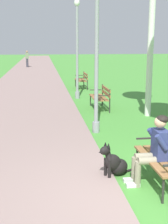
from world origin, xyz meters
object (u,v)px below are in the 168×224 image
object	(u,v)px
dog_black	(115,163)
lamp_post_near	(97,53)
pedestrian_distant	(27,59)
park_bench_near	(165,156)
park_bench_far	(82,79)
lamp_post_mid	(77,48)
park_bench_mid	(101,96)
person_seated_on_near_bench	(154,147)

from	to	relation	value
dog_black	lamp_post_near	xyz separation A→B (m)	(0.15, 2.95, 1.94)
lamp_post_near	pedestrian_distant	distance (m)	23.45
park_bench_near	park_bench_far	xyz separation A→B (m)	(0.04, 11.91, 0.00)
lamp_post_mid	park_bench_mid	bearing A→B (deg)	-75.27
park_bench_mid	park_bench_far	world-z (taller)	same
park_bench_mid	park_bench_far	distance (m)	5.53
lamp_post_mid	lamp_post_near	bearing A→B (deg)	-90.93
person_seated_on_near_bench	lamp_post_near	size ratio (longest dim) A/B	0.29
lamp_post_near	park_bench_far	bearing A→B (deg)	85.28
park_bench_near	pedestrian_distant	size ratio (longest dim) A/B	0.91
person_seated_on_near_bench	dog_black	distance (m)	0.83
park_bench_far	person_seated_on_near_bench	xyz separation A→B (m)	(-0.25, -11.89, 0.17)
dog_black	lamp_post_mid	xyz separation A→B (m)	(0.24, 8.35, 1.94)
lamp_post_mid	dog_black	bearing A→B (deg)	-91.63
lamp_post_near	pedestrian_distant	bearing A→B (deg)	97.06
dog_black	lamp_post_near	distance (m)	3.53
dog_black	lamp_post_near	bearing A→B (deg)	87.08
person_seated_on_near_bench	lamp_post_near	xyz separation A→B (m)	(-0.46, 3.33, 1.52)
lamp_post_near	dog_black	bearing A→B (deg)	-92.92
park_bench_near	dog_black	size ratio (longest dim) A/B	1.95
park_bench_near	lamp_post_near	xyz separation A→B (m)	(-0.66, 3.35, 1.68)
person_seated_on_near_bench	lamp_post_mid	size ratio (longest dim) A/B	0.29
park_bench_mid	park_bench_far	xyz separation A→B (m)	(-0.01, 5.53, 0.00)
lamp_post_mid	pedestrian_distant	xyz separation A→B (m)	(-2.96, 17.82, -1.36)
dog_black	park_bench_near	bearing A→B (deg)	-26.62
park_bench_mid	pedestrian_distant	size ratio (longest dim) A/B	0.91
park_bench_far	lamp_post_near	distance (m)	8.75
park_bench_far	dog_black	distance (m)	11.54
park_bench_far	lamp_post_near	bearing A→B (deg)	-94.72
park_bench_far	pedestrian_distant	size ratio (longest dim) A/B	0.91
lamp_post_near	lamp_post_mid	bearing A→B (deg)	89.07
dog_black	pedestrian_distant	bearing A→B (deg)	95.94
park_bench_near	park_bench_far	size ratio (longest dim) A/B	1.00
park_bench_mid	lamp_post_mid	size ratio (longest dim) A/B	0.35
park_bench_near	lamp_post_mid	xyz separation A→B (m)	(-0.58, 8.76, 1.69)
park_bench_far	dog_black	bearing A→B (deg)	-94.26
lamp_post_mid	park_bench_near	bearing A→B (deg)	-86.24
park_bench_near	lamp_post_mid	size ratio (longest dim) A/B	0.35
park_bench_near	person_seated_on_near_bench	size ratio (longest dim) A/B	1.20
park_bench_far	lamp_post_mid	world-z (taller)	lamp_post_mid
lamp_post_mid	pedestrian_distant	distance (m)	18.12
park_bench_mid	lamp_post_near	world-z (taller)	lamp_post_near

